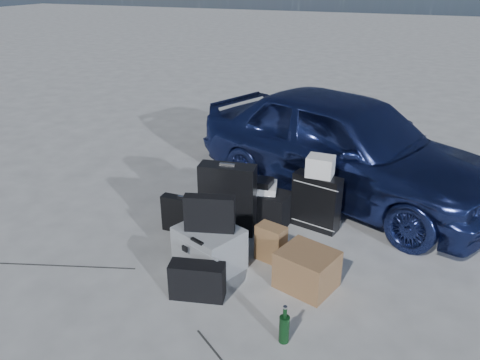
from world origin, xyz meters
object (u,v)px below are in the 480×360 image
cardboard_box (307,270)px  suitcase_right (316,202)px  duffel_bag (256,205)px  pelican_case (209,248)px  briefcase (185,215)px  green_bottle (284,325)px  suitcase_left (228,199)px  car (344,145)px

cardboard_box → suitcase_right: bearing=99.8°
duffel_bag → suitcase_right: bearing=14.2°
pelican_case → suitcase_right: suitcase_right is taller
briefcase → duffel_bag: 0.79m
green_bottle → suitcase_left: bearing=127.4°
duffel_bag → briefcase: bearing=-133.4°
car → duffel_bag: 1.34m
car → duffel_bag: size_ratio=5.09×
car → pelican_case: (-0.82, -2.03, -0.43)m
pelican_case → suitcase_right: bearing=78.1°
car → briefcase: bearing=161.7°
pelican_case → green_bottle: 1.14m
suitcase_right → car: bearing=97.2°
car → suitcase_left: car is taller
car → green_bottle: 2.74m
suitcase_left → green_bottle: suitcase_left is taller
briefcase → duffel_bag: size_ratio=0.69×
briefcase → duffel_bag: briefcase is taller
suitcase_left → cardboard_box: (1.01, -0.63, -0.20)m
car → suitcase_right: (-0.09, -0.94, -0.33)m
duffel_bag → car: bearing=60.8°
pelican_case → briefcase: (-0.51, 0.48, -0.00)m
suitcase_left → pelican_case: bearing=-89.7°
cardboard_box → car: bearing=92.5°
suitcase_right → pelican_case: bearing=-110.9°
suitcase_right → green_bottle: suitcase_right is taller
suitcase_right → duffel_bag: suitcase_right is taller
duffel_bag → cardboard_box: (0.81, -0.95, -0.01)m
pelican_case → suitcase_right: (0.73, 1.09, 0.10)m
suitcase_left → duffel_bag: bearing=49.6°
pelican_case → suitcase_left: (-0.11, 0.67, 0.17)m
green_bottle → cardboard_box: bearing=91.3°
pelican_case → duffel_bag: bearing=106.5°
pelican_case → suitcase_left: suitcase_left is taller
car → briefcase: car is taller
suitcase_right → briefcase: bearing=-140.9°
duffel_bag → green_bottle: 1.86m
suitcase_right → cardboard_box: (0.18, -1.05, -0.13)m
duffel_bag → green_bottle: bearing=-57.7°
pelican_case → duffel_bag: size_ratio=0.75×
briefcase → green_bottle: bearing=-39.3°
car → cardboard_box: size_ratio=8.14×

